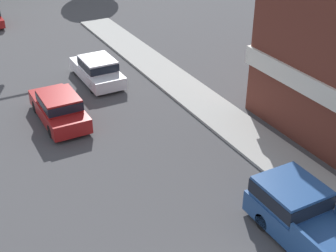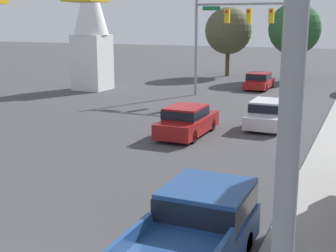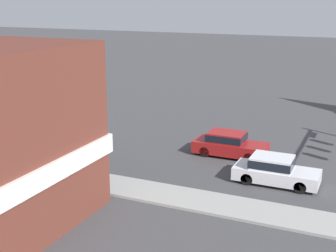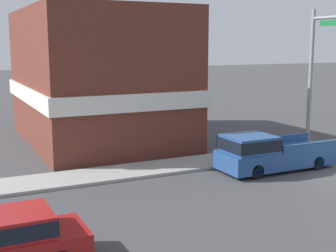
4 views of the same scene
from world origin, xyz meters
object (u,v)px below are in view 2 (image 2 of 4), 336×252
object	(u,v)px
car_lead	(187,120)
car_distant	(259,81)
car_oncoming	(269,113)
pickup_truck_parked	(192,237)

from	to	relation	value
car_lead	car_distant	xyz separation A→B (m)	(-0.37, 18.08, -0.05)
car_oncoming	pickup_truck_parked	bearing A→B (deg)	95.44
car_lead	pickup_truck_parked	xyz separation A→B (m)	(4.98, -12.49, 0.08)
car_lead	pickup_truck_parked	distance (m)	13.44
car_oncoming	pickup_truck_parked	xyz separation A→B (m)	(1.54, -16.14, 0.10)
car_distant	pickup_truck_parked	xyz separation A→B (m)	(5.34, -30.57, 0.14)
car_distant	car_oncoming	size ratio (longest dim) A/B	0.95
pickup_truck_parked	car_distant	bearing A→B (deg)	99.91
car_lead	pickup_truck_parked	bearing A→B (deg)	-68.27
car_distant	pickup_truck_parked	distance (m)	31.03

